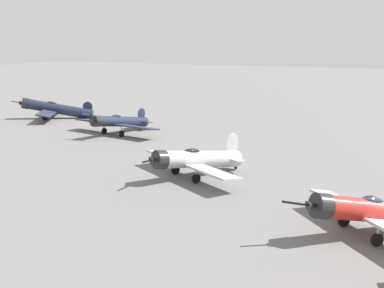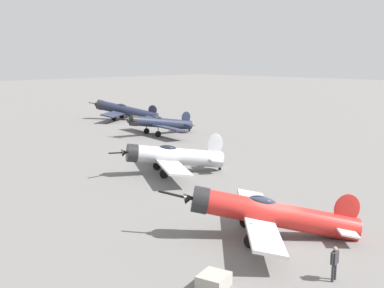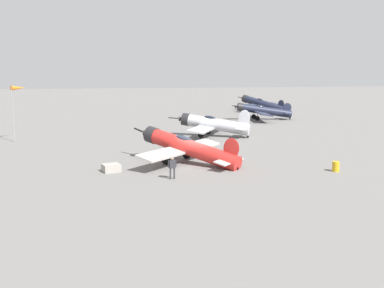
{
  "view_description": "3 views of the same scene",
  "coord_description": "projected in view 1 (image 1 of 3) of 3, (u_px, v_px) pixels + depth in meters",
  "views": [
    {
      "loc": [
        1.44,
        -30.45,
        11.72
      ],
      "look_at": [
        -19.07,
        11.97,
        1.6
      ],
      "focal_mm": 44.52,
      "sensor_mm": 36.0,
      "label": 1
    },
    {
      "loc": [
        15.28,
        -22.33,
        10.4
      ],
      "look_at": [
        -19.07,
        11.97,
        1.6
      ],
      "focal_mm": 44.7,
      "sensor_mm": 36.0,
      "label": 2
    },
    {
      "loc": [
        36.66,
        -8.27,
        8.01
      ],
      "look_at": [
        -0.0,
        0.0,
        1.8
      ],
      "focal_mm": 40.12,
      "sensor_mm": 36.0,
      "label": 3
    }
  ],
  "objects": [
    {
      "name": "airplane_foreground",
      "position": [
        377.0,
        212.0,
        29.42
      ],
      "size": [
        9.6,
        9.51,
        3.3
      ],
      "rotation": [
        0.0,
        0.0,
        3.9
      ],
      "color": "red",
      "rests_on": "ground_plane"
    },
    {
      "name": "airplane_far_line",
      "position": [
        119.0,
        122.0,
        61.54
      ],
      "size": [
        13.37,
        10.11,
        3.0
      ],
      "rotation": [
        0.0,
        0.0,
        4.54
      ],
      "color": "#1E2338",
      "rests_on": "ground_plane"
    },
    {
      "name": "airplane_outer_stand",
      "position": [
        56.0,
        109.0,
        74.15
      ],
      "size": [
        11.11,
        11.49,
        3.59
      ],
      "rotation": [
        0.0,
        0.0,
        3.68
      ],
      "color": "#1E2338",
      "rests_on": "ground_plane"
    },
    {
      "name": "airplane_mid_apron",
      "position": [
        195.0,
        160.0,
        41.89
      ],
      "size": [
        11.48,
        10.04,
        3.6
      ],
      "rotation": [
        0.0,
        0.0,
        4.18
      ],
      "color": "#B7BABF",
      "rests_on": "ground_plane"
    },
    {
      "name": "ground_plane",
      "position": [
        382.0,
        233.0,
        29.88
      ],
      "size": [
        400.0,
        400.0,
        0.0
      ],
      "primitive_type": "plane",
      "color": "slate"
    }
  ]
}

